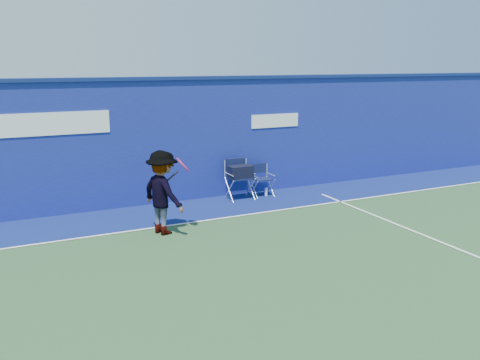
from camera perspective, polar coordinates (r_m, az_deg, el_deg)
name	(u,v)px	position (r m, az deg, el deg)	size (l,w,h in m)	color
ground	(228,284)	(8.18, -1.30, -11.61)	(80.00, 80.00, 0.00)	#2A4D29
stadium_wall	(140,142)	(12.50, -11.15, 4.26)	(24.00, 0.50, 3.08)	navy
out_of_bounds_strip	(155,215)	(11.80, -9.47, -3.90)	(24.00, 1.80, 0.01)	navy
court_lines	(214,270)	(8.68, -2.95, -10.03)	(24.00, 12.00, 0.01)	white
directors_chair_left	(240,182)	(12.90, -0.03, -0.28)	(0.60, 0.56, 1.02)	silver
directors_chair_right	(262,186)	(13.26, 2.50, -0.69)	(0.49, 0.44, 0.83)	silver
water_bottle	(266,192)	(13.28, 2.95, -1.34)	(0.07, 0.07, 0.22)	white
tennis_player	(163,192)	(10.34, -8.66, -1.39)	(1.06, 1.26, 1.71)	#EA4738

